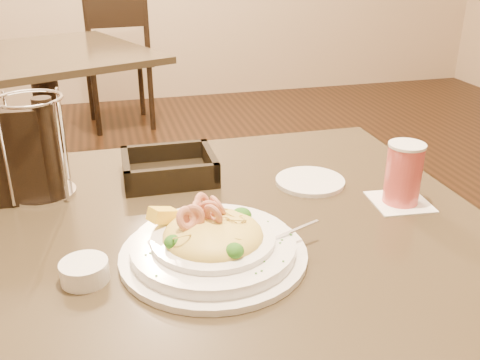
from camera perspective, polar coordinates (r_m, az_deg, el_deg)
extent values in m
cube|color=#453A27|center=(0.97, 0.30, -5.60)|extent=(0.90, 0.90, 0.03)
cylinder|color=black|center=(2.86, -18.53, -1.34)|extent=(0.52, 0.52, 0.03)
cylinder|color=black|center=(2.73, -19.48, 5.23)|extent=(0.12, 0.12, 0.66)
cube|color=#453A27|center=(2.65, -20.53, 12.32)|extent=(1.17, 1.17, 0.03)
cube|color=black|center=(1.43, -24.20, -9.43)|extent=(0.43, 0.43, 0.04)
cylinder|color=black|center=(1.68, -15.69, -12.35)|extent=(0.04, 0.04, 0.43)
cylinder|color=black|center=(1.12, -18.79, -3.12)|extent=(0.04, 0.04, 0.46)
cube|color=black|center=(3.76, -13.00, 12.34)|extent=(0.46, 0.46, 0.04)
cylinder|color=black|center=(4.01, -10.50, 9.83)|extent=(0.04, 0.04, 0.43)
cylinder|color=black|center=(3.97, -15.66, 9.18)|extent=(0.04, 0.04, 0.43)
cylinder|color=black|center=(3.67, -9.44, 8.56)|extent=(0.04, 0.04, 0.43)
cylinder|color=black|center=(3.62, -15.06, 7.85)|extent=(0.04, 0.04, 0.43)
cylinder|color=black|center=(3.57, -9.99, 16.06)|extent=(0.04, 0.04, 0.46)
cylinder|color=black|center=(3.52, -15.94, 15.41)|extent=(0.04, 0.04, 0.46)
cube|color=black|center=(3.53, -13.10, 17.36)|extent=(0.36, 0.07, 0.22)
cylinder|color=white|center=(0.87, -2.84, -7.91)|extent=(0.30, 0.30, 0.01)
cylinder|color=white|center=(0.86, -2.86, -7.06)|extent=(0.26, 0.26, 0.02)
cylinder|color=white|center=(0.85, -2.88, -6.25)|extent=(0.20, 0.20, 0.01)
ellipsoid|color=#DDC351|center=(0.85, -2.89, -5.92)|extent=(0.16, 0.16, 0.06)
cube|color=yellow|center=(0.89, -8.21, -3.74)|extent=(0.06, 0.05, 0.04)
cube|color=silver|center=(0.88, 5.45, -5.52)|extent=(0.11, 0.04, 0.01)
cube|color=silver|center=(0.86, 1.59, -5.84)|extent=(0.03, 0.02, 0.00)
torus|color=#DDC351|center=(0.81, -0.37, -6.34)|extent=(0.03, 0.03, 0.02)
torus|color=#DDC351|center=(0.85, -2.85, -4.30)|extent=(0.05, 0.05, 0.02)
torus|color=#DDC351|center=(0.83, -3.54, -5.45)|extent=(0.04, 0.05, 0.03)
torus|color=#DDC351|center=(0.83, -1.75, -4.88)|extent=(0.04, 0.03, 0.03)
torus|color=#DDC351|center=(0.88, -1.60, -3.64)|extent=(0.04, 0.04, 0.01)
torus|color=#DDC351|center=(0.84, -1.51, -5.53)|extent=(0.05, 0.05, 0.01)
torus|color=#DDC351|center=(0.84, -2.68, -4.41)|extent=(0.05, 0.05, 0.01)
torus|color=#DDC351|center=(0.85, -5.81, -4.10)|extent=(0.04, 0.04, 0.03)
torus|color=#DDC351|center=(0.86, -2.72, -4.67)|extent=(0.05, 0.05, 0.02)
torus|color=#DDC351|center=(0.85, -0.27, -4.40)|extent=(0.03, 0.04, 0.02)
torus|color=#DDC351|center=(0.85, -0.47, -4.15)|extent=(0.04, 0.04, 0.02)
torus|color=#DDC351|center=(0.84, -2.99, -5.63)|extent=(0.05, 0.05, 0.02)
torus|color=#DDC351|center=(0.83, -2.74, -4.95)|extent=(0.04, 0.05, 0.02)
torus|color=#DDC351|center=(0.86, -6.26, -5.09)|extent=(0.04, 0.04, 0.03)
torus|color=#DDC351|center=(0.82, -2.39, -6.16)|extent=(0.05, 0.05, 0.02)
torus|color=#DDC351|center=(0.84, -3.52, -5.23)|extent=(0.05, 0.05, 0.02)
torus|color=#DDC351|center=(0.87, -0.73, -3.66)|extent=(0.05, 0.05, 0.03)
torus|color=#DDC351|center=(0.83, -1.15, -5.04)|extent=(0.04, 0.04, 0.02)
torus|color=#DDC351|center=(0.81, -6.22, -6.03)|extent=(0.04, 0.03, 0.02)
torus|color=#DDC351|center=(0.85, -3.10, -4.29)|extent=(0.04, 0.04, 0.01)
torus|color=#DDC351|center=(0.82, -5.07, -5.81)|extent=(0.05, 0.05, 0.01)
torus|color=#E18E6F|center=(0.84, -4.42, -3.41)|extent=(0.04, 0.04, 0.04)
torus|color=#E18E6F|center=(0.86, -2.38, -2.75)|extent=(0.04, 0.04, 0.04)
torus|color=#E18E6F|center=(0.83, -5.01, -3.91)|extent=(0.04, 0.03, 0.04)
torus|color=#E18E6F|center=(0.85, -3.33, -3.22)|extent=(0.04, 0.03, 0.04)
torus|color=#E18E6F|center=(0.83, -2.90, -3.76)|extent=(0.04, 0.04, 0.04)
torus|color=#E18E6F|center=(0.82, -5.70, -4.14)|extent=(0.04, 0.04, 0.04)
torus|color=#E18E6F|center=(0.86, -4.03, -2.61)|extent=(0.04, 0.04, 0.04)
ellipsoid|color=#1C5012|center=(0.89, 0.16, -3.80)|extent=(0.03, 0.03, 0.03)
ellipsoid|color=#1C5012|center=(0.90, -5.28, -3.66)|extent=(0.04, 0.04, 0.03)
ellipsoid|color=#1C5012|center=(0.82, -7.13, -6.59)|extent=(0.03, 0.03, 0.02)
ellipsoid|color=#1C5012|center=(0.79, -0.65, -7.55)|extent=(0.03, 0.03, 0.02)
cube|color=#266619|center=(0.92, -7.51, -4.16)|extent=(0.00, 0.00, 0.00)
cube|color=#266619|center=(0.78, -8.92, -10.05)|extent=(0.00, 0.00, 0.00)
cube|color=#266619|center=(0.83, -9.56, -7.69)|extent=(0.00, 0.00, 0.00)
cube|color=#266619|center=(0.95, -3.30, -3.01)|extent=(0.00, 0.00, 0.00)
cube|color=#266619|center=(0.81, 4.64, -8.63)|extent=(0.00, 0.00, 0.00)
cube|color=#266619|center=(0.83, -10.02, -7.87)|extent=(0.00, 0.00, 0.00)
cube|color=#266619|center=(0.78, 2.33, -9.66)|extent=(0.00, 0.00, 0.00)
cube|color=#266619|center=(0.85, 4.31, -6.70)|extent=(0.00, 0.00, 0.00)
cube|color=#266619|center=(0.92, 1.46, -4.00)|extent=(0.00, 0.00, 0.00)
cube|color=#266619|center=(0.87, 5.47, -5.85)|extent=(0.00, 0.00, 0.00)
cube|color=#266619|center=(0.86, 4.50, -6.38)|extent=(0.00, 0.00, 0.00)
cube|color=#266619|center=(0.91, 2.98, -4.44)|extent=(0.00, 0.00, 0.00)
cube|color=#266619|center=(0.93, 0.25, -3.62)|extent=(0.00, 0.00, 0.00)
cube|color=#266619|center=(0.80, 2.59, -8.68)|extent=(0.00, 0.00, 0.00)
cube|color=#266619|center=(0.78, 1.72, -9.91)|extent=(0.00, 0.00, 0.00)
cube|color=#266619|center=(0.88, -9.22, -5.67)|extent=(0.00, 0.00, 0.00)
cube|color=white|center=(1.09, 16.66, -2.25)|extent=(0.12, 0.12, 0.00)
cylinder|color=#D5504B|center=(1.06, 17.04, 0.63)|extent=(0.07, 0.07, 0.12)
cylinder|color=white|center=(1.04, 17.43, 3.57)|extent=(0.07, 0.07, 0.01)
cube|color=black|center=(1.15, -7.53, 0.52)|extent=(0.19, 0.16, 0.01)
cube|color=black|center=(1.15, -3.21, 2.16)|extent=(0.02, 0.16, 0.04)
cube|color=black|center=(1.14, -12.05, 1.31)|extent=(0.02, 0.16, 0.04)
cube|color=black|center=(1.21, -8.01, 3.00)|extent=(0.19, 0.02, 0.04)
cube|color=black|center=(1.08, -7.14, 0.32)|extent=(0.19, 0.02, 0.04)
cylinder|color=silver|center=(1.14, -20.21, -1.28)|extent=(0.13, 0.13, 0.01)
torus|color=silver|center=(1.08, -21.69, 8.07)|extent=(0.13, 0.13, 0.01)
cube|color=white|center=(1.11, -20.80, 2.45)|extent=(0.10, 0.10, 0.15)
cylinder|color=silver|center=(1.07, -23.78, 2.24)|extent=(0.01, 0.01, 0.20)
cylinder|color=silver|center=(1.05, -18.52, 2.82)|extent=(0.01, 0.01, 0.20)
cylinder|color=silver|center=(1.16, -23.17, 4.01)|extent=(0.01, 0.01, 0.20)
cylinder|color=silver|center=(1.15, -18.32, 4.56)|extent=(0.01, 0.01, 0.20)
cylinder|color=white|center=(1.13, 7.48, -0.14)|extent=(0.16, 0.16, 0.01)
cylinder|color=white|center=(0.84, -16.26, -9.33)|extent=(0.07, 0.07, 0.03)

